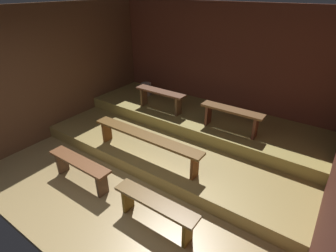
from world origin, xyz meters
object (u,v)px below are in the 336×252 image
at_px(bench_middle_left, 160,95).
at_px(bench_floor_left, 80,166).
at_px(bench_middle_right, 231,114).
at_px(pail_middle, 146,89).
at_px(bench_floor_right, 155,207).
at_px(bench_lower_center, 146,139).

bearing_deg(bench_middle_left, bench_floor_left, -88.77).
relative_size(bench_middle_right, pail_middle, 3.88).
relative_size(bench_middle_left, pail_middle, 3.88).
xyz_separation_m(bench_floor_left, bench_middle_right, (1.61, 2.30, 0.48)).
bearing_deg(bench_middle_right, bench_floor_left, -125.03).
distance_m(bench_floor_right, bench_lower_center, 1.35).
distance_m(bench_lower_center, bench_middle_left, 1.53).
relative_size(bench_middle_left, bench_middle_right, 1.00).
distance_m(bench_lower_center, bench_middle_right, 1.68).
xyz_separation_m(bench_floor_left, bench_floor_right, (1.56, 0.00, 0.00)).
bearing_deg(pail_middle, bench_floor_right, -49.10).
relative_size(bench_lower_center, bench_middle_right, 1.85).
bearing_deg(bench_middle_left, bench_middle_right, 0.00).
bearing_deg(bench_middle_left, bench_lower_center, -63.23).
bearing_deg(bench_lower_center, pail_middle, 128.94).
relative_size(bench_floor_left, bench_lower_center, 0.57).
xyz_separation_m(bench_lower_center, bench_middle_left, (-0.68, 1.35, 0.21)).
bearing_deg(bench_middle_left, bench_floor_right, -54.97).
xyz_separation_m(bench_floor_right, bench_middle_left, (-1.61, 2.30, 0.48)).
bearing_deg(bench_floor_right, bench_floor_left, 180.00).
relative_size(bench_floor_right, bench_lower_center, 0.57).
distance_m(bench_floor_left, bench_floor_right, 1.56).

